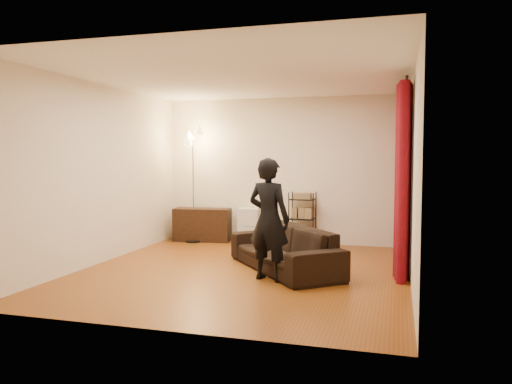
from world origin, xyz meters
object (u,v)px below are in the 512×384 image
(storage_boxes, at_px, (248,225))
(media_cabinet, at_px, (202,225))
(wire_shelf, at_px, (302,219))
(person, at_px, (269,219))
(sofa, at_px, (284,249))
(floor_lamp, at_px, (193,186))

(storage_boxes, bearing_deg, media_cabinet, -174.58)
(wire_shelf, bearing_deg, person, -65.34)
(sofa, distance_m, person, 0.79)
(floor_lamp, bearing_deg, media_cabinet, 51.50)
(sofa, relative_size, person, 1.32)
(media_cabinet, bearing_deg, wire_shelf, -4.99)
(sofa, bearing_deg, person, -45.70)
(storage_boxes, height_order, wire_shelf, wire_shelf)
(media_cabinet, bearing_deg, person, -59.16)
(sofa, xyz_separation_m, media_cabinet, (-2.06, 1.99, 0.01))
(person, bearing_deg, sofa, -80.28)
(media_cabinet, bearing_deg, sofa, -50.62)
(person, height_order, floor_lamp, floor_lamp)
(person, relative_size, media_cabinet, 1.49)
(person, height_order, wire_shelf, person)
(media_cabinet, distance_m, storage_boxes, 0.90)
(sofa, xyz_separation_m, floor_lamp, (-2.17, 1.85, 0.76))
(storage_boxes, bearing_deg, sofa, -60.87)
(sofa, distance_m, floor_lamp, 2.95)
(person, bearing_deg, media_cabinet, -36.60)
(sofa, relative_size, media_cabinet, 1.96)
(person, relative_size, wire_shelf, 1.64)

